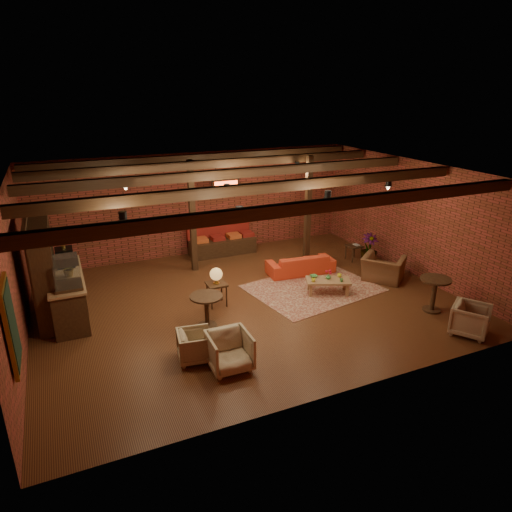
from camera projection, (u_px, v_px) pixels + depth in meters
name	position (u px, v px, depth m)	size (l,w,h in m)	color
floor	(248.00, 301.00, 11.42)	(10.00, 10.00, 0.00)	#36170D
ceiling	(247.00, 174.00, 10.30)	(10.00, 8.00, 0.02)	black
wall_back	(198.00, 204.00, 14.29)	(10.00, 0.02, 3.20)	brown
wall_front	(343.00, 312.00, 7.43)	(10.00, 0.02, 3.20)	brown
wall_left	(14.00, 274.00, 8.97)	(0.02, 8.00, 3.20)	brown
wall_right	(412.00, 218.00, 12.76)	(0.02, 8.00, 3.20)	brown
ceiling_beams	(247.00, 179.00, 10.35)	(9.80, 6.40, 0.22)	black
ceiling_pipe	(223.00, 177.00, 11.80)	(0.12, 0.12, 9.60)	black
post_left	(192.00, 217.00, 12.86)	(0.16, 0.16, 3.20)	black
post_right	(308.00, 210.00, 13.64)	(0.16, 0.16, 3.20)	black
service_counter	(66.00, 284.00, 10.44)	(0.80, 2.50, 1.60)	black
plant_counter	(68.00, 264.00, 10.51)	(0.35, 0.39, 0.30)	#337F33
shelving_hutch	(45.00, 269.00, 10.24)	(0.52, 2.00, 2.40)	black
chalkboard_menu	(11.00, 325.00, 7.02)	(0.08, 0.96, 1.46)	black
banquette	(222.00, 239.00, 14.52)	(2.10, 0.70, 1.00)	maroon
service_sign	(226.00, 184.00, 13.48)	(0.86, 0.06, 0.30)	#FF4819
ceiling_spotlights	(247.00, 189.00, 10.42)	(6.40, 4.40, 0.28)	black
rug	(313.00, 288.00, 12.17)	(3.20, 2.45, 0.01)	maroon
sofa	(301.00, 264.00, 13.08)	(1.92, 0.75, 0.56)	red
coffee_table	(328.00, 281.00, 11.76)	(1.25, 0.96, 0.64)	#8F6343
side_table_lamp	(216.00, 277.00, 11.00)	(0.47, 0.47, 0.97)	black
round_table_left	(207.00, 306.00, 10.06)	(0.73, 0.73, 0.76)	black
armchair_a	(195.00, 344.00, 8.89)	(0.65, 0.61, 0.67)	beige
armchair_b	(230.00, 349.00, 8.59)	(0.78, 0.73, 0.80)	beige
armchair_right	(384.00, 264.00, 12.52)	(1.07, 0.69, 0.93)	brown
side_table_book	(354.00, 246.00, 14.02)	(0.45, 0.45, 0.49)	black
round_table_right	(435.00, 289.00, 10.77)	(0.71, 0.71, 0.84)	black
armchair_far	(471.00, 318.00, 9.80)	(0.73, 0.69, 0.75)	beige
plant_tall	(372.00, 220.00, 13.47)	(1.52, 1.52, 2.72)	#4C7F4C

